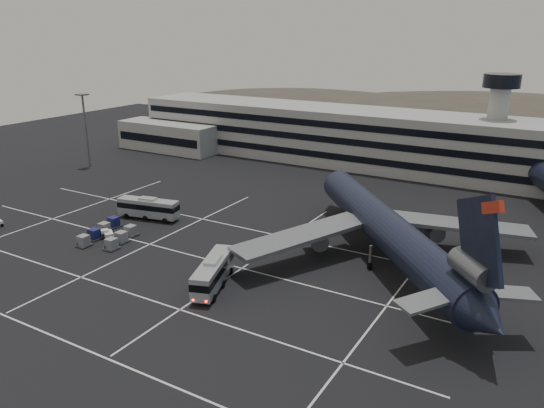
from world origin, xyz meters
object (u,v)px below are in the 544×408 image
Objects in this scene: bus_near at (213,271)px; uld_cluster at (109,234)px; trijet_main at (389,230)px; bus_far at (148,207)px.

bus_near reaches higher than uld_cluster.
trijet_main reaches higher than uld_cluster.
trijet_main reaches higher than bus_far.
trijet_main is at bearing 28.29° from bus_near.
uld_cluster is (-25.39, 5.13, -1.36)m from bus_near.
trijet_main is 45.64m from uld_cluster.
bus_near is at bearing -173.77° from trijet_main.
bus_far is 10.93m from uld_cluster.
uld_cluster is at bearing 174.10° from bus_far.
bus_far is at bearing 129.92° from bus_near.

